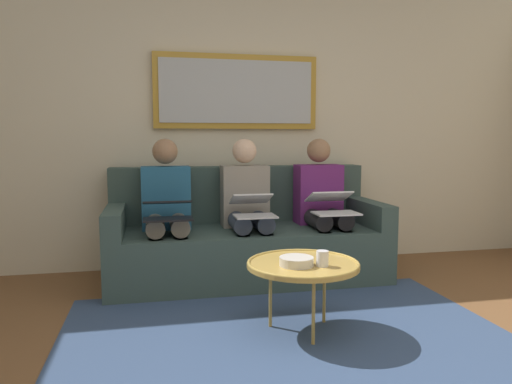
{
  "coord_description": "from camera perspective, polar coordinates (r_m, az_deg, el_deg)",
  "views": [
    {
      "loc": [
        0.74,
        1.75,
        1.14
      ],
      "look_at": [
        0.0,
        -1.7,
        0.75
      ],
      "focal_mm": 33.95,
      "sensor_mm": 36.0,
      "label": 1
    }
  ],
  "objects": [
    {
      "name": "area_rug",
      "position": [
        2.93,
        3.64,
        -16.49
      ],
      "size": [
        2.6,
        1.8,
        0.01
      ],
      "primitive_type": "cube",
      "color": "#33476B",
      "rests_on": "ground_plane"
    },
    {
      "name": "laptop_silver",
      "position": [
        3.68,
        -0.39,
        -1.69
      ],
      "size": [
        0.31,
        0.38,
        0.17
      ],
      "color": "silver"
    },
    {
      "name": "wall_rear",
      "position": [
        4.42,
        -2.48,
        8.38
      ],
      "size": [
        6.0,
        0.12,
        2.6
      ],
      "primitive_type": "cube",
      "color": "beige",
      "rests_on": "ground_plane"
    },
    {
      "name": "laptop_white",
      "position": [
        3.86,
        8.95,
        -1.37
      ],
      "size": [
        0.34,
        0.39,
        0.17
      ],
      "color": "white"
    },
    {
      "name": "framed_mirror",
      "position": [
        4.34,
        -2.28,
        11.72
      ],
      "size": [
        1.45,
        0.05,
        0.65
      ],
      "color": "#B7892D"
    },
    {
      "name": "person_middle",
      "position": [
        3.91,
        -1.07,
        -1.51
      ],
      "size": [
        0.38,
        0.58,
        1.14
      ],
      "color": "gray",
      "rests_on": "couch"
    },
    {
      "name": "person_right",
      "position": [
        3.84,
        -10.5,
        -1.76
      ],
      "size": [
        0.38,
        0.58,
        1.14
      ],
      "color": "#235B84",
      "rests_on": "couch"
    },
    {
      "name": "couch",
      "position": [
        4.03,
        -1.25,
        -5.58
      ],
      "size": [
        2.2,
        0.9,
        0.9
      ],
      "color": "#384C47",
      "rests_on": "ground_plane"
    },
    {
      "name": "bowl",
      "position": [
        2.81,
        4.78,
        -8.14
      ],
      "size": [
        0.2,
        0.2,
        0.05
      ],
      "primitive_type": "cylinder",
      "color": "beige",
      "rests_on": "coffee_table"
    },
    {
      "name": "person_left",
      "position": [
        4.08,
        7.79,
        -1.24
      ],
      "size": [
        0.38,
        0.58,
        1.14
      ],
      "color": "#66236B",
      "rests_on": "couch"
    },
    {
      "name": "coffee_table",
      "position": [
        2.88,
        5.55,
        -8.53
      ],
      "size": [
        0.66,
        0.66,
        0.43
      ],
      "color": "tan",
      "rests_on": "ground_plane"
    },
    {
      "name": "laptop_black",
      "position": [
        3.59,
        -10.38,
        -2.05
      ],
      "size": [
        0.35,
        0.32,
        0.13
      ],
      "color": "black"
    },
    {
      "name": "cup",
      "position": [
        2.81,
        7.83,
        -7.77
      ],
      "size": [
        0.07,
        0.07,
        0.09
      ],
      "primitive_type": "cylinder",
      "color": "silver",
      "rests_on": "coffee_table"
    }
  ]
}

